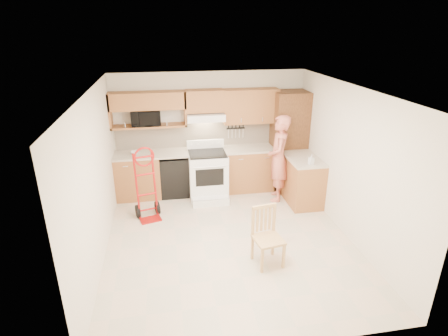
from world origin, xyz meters
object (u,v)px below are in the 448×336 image
object	(u,v)px
person	(278,159)
microwave	(146,117)
range	(208,172)
dining_chair	(268,238)
hand_truck	(147,187)

from	to	relation	value
person	microwave	bearing A→B (deg)	-89.25
range	dining_chair	xyz separation A→B (m)	(0.59, -2.39, -0.12)
range	person	bearing A→B (deg)	-12.35
range	dining_chair	size ratio (longest dim) A/B	1.26
range	hand_truck	size ratio (longest dim) A/B	0.91
microwave	person	size ratio (longest dim) A/B	0.33
hand_truck	dining_chair	distance (m)	2.48
microwave	dining_chair	bearing A→B (deg)	-59.53
person	hand_truck	world-z (taller)	person
hand_truck	dining_chair	bearing A→B (deg)	-57.99
microwave	dining_chair	world-z (taller)	microwave
microwave	person	bearing A→B (deg)	-17.53
microwave	person	xyz separation A→B (m)	(2.56, -0.74, -0.77)
dining_chair	hand_truck	bearing A→B (deg)	126.67
microwave	person	world-z (taller)	microwave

